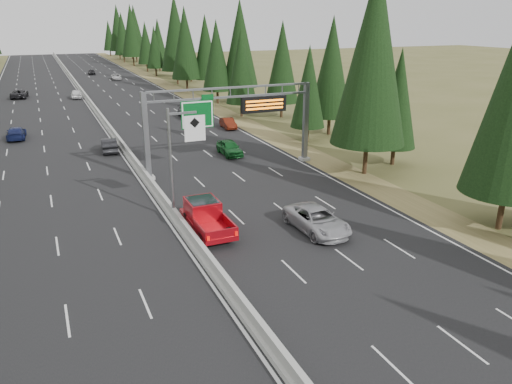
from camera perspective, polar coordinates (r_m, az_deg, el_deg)
road at (r=89.42m, az=-18.43°, el=9.50°), size 32.00×260.00×0.08m
shoulder_right at (r=92.70m, az=-7.29°, el=10.63°), size 3.60×260.00×0.06m
median_barrier at (r=89.36m, az=-18.46°, el=9.73°), size 0.70×260.00×0.85m
sign_gantry at (r=46.84m, az=-2.11°, el=8.79°), size 16.75×0.98×7.80m
hov_sign_pole at (r=35.23m, az=-8.83°, el=4.11°), size 2.80×0.50×8.00m
tree_row_right at (r=84.40m, az=-3.22°, el=16.04°), size 11.64×242.85×18.64m
silver_minivan at (r=34.07m, az=6.98°, el=-3.18°), size 2.85×5.83×1.60m
red_pickup at (r=34.17m, az=-5.88°, el=-2.51°), size 2.18×6.12×1.99m
car_ahead_green at (r=52.83m, az=-3.04°, el=5.09°), size 1.92×4.59×1.55m
car_ahead_dkred at (r=65.89m, az=-3.20°, el=7.85°), size 1.74×4.15×1.33m
car_ahead_dkgrey at (r=73.83m, az=-7.94°, el=9.02°), size 2.61×5.37×1.50m
car_ahead_white at (r=123.52m, az=-15.70°, el=12.56°), size 2.43×4.79×1.30m
car_ahead_far at (r=136.41m, az=-18.28°, el=12.90°), size 1.62×3.90×1.32m
car_onc_near at (r=56.37m, az=-16.44°, el=5.20°), size 1.94×4.62×1.48m
car_onc_blue at (r=66.35m, az=-25.73°, el=6.10°), size 2.25×5.08×1.45m
car_onc_white at (r=96.62m, az=-19.86°, el=10.51°), size 2.15×4.74×1.58m
car_onc_far at (r=100.80m, az=-25.44°, el=10.12°), size 3.15×5.90×1.58m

